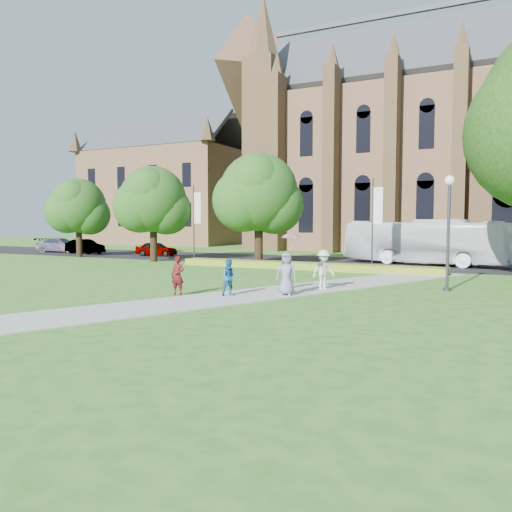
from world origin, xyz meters
The scene contains 22 objects.
ground centered at (0.00, 0.00, 0.00)m, with size 160.00×160.00×0.00m, color #30671E.
road centered at (0.00, 20.00, 0.01)m, with size 160.00×10.00×0.02m, color black.
footpath centered at (0.00, 1.00, 0.02)m, with size 3.20×30.00×0.04m, color #B2B2A8.
flower_hedge centered at (-2.00, 13.20, 0.23)m, with size 18.00×1.40×0.45m, color gold.
cathedral centered at (10.00, 39.73, 12.98)m, with size 52.60×18.25×28.00m.
building_west centered at (-34.00, 42.00, 9.21)m, with size 22.00×14.00×18.30m.
streetlamp centered at (7.50, 6.50, 3.30)m, with size 0.44×0.44×5.24m.
street_tree_0 centered at (-15.00, 14.00, 4.87)m, with size 5.20×5.20×7.50m.
street_tree_1 centered at (-6.00, 14.50, 5.22)m, with size 5.60×5.60×8.05m.
street_tree_2 centered at (-24.00, 15.00, 4.53)m, with size 4.80×4.80×6.95m.
banner_pole_0 centered at (2.11, 15.20, 3.39)m, with size 0.70×0.10×6.00m.
banner_pole_1 centered at (-11.89, 15.20, 3.39)m, with size 0.70×0.10×6.00m.
tour_coach centered at (4.63, 20.22, 1.66)m, with size 2.76×11.81×3.29m, color silver.
car_0 centered at (-18.61, 19.01, 0.67)m, with size 1.53×3.80×1.29m, color gray.
car_1 centered at (-26.74, 18.39, 0.72)m, with size 1.48×4.25×1.40m, color gray.
car_2 centered at (-30.81, 19.06, 0.75)m, with size 2.05×5.03×1.46m, color gray.
pedestrian_0 centered at (-2.65, -0.21, 0.87)m, with size 0.61×0.40×1.67m, color #501212.
pedestrian_1 centered at (-0.53, 0.55, 0.82)m, with size 0.75×0.59×1.55m, color #1A5786.
pedestrian_2 centered at (2.39, 4.15, 0.95)m, with size 1.18×0.68×1.83m, color silver.
pedestrian_3 centered at (0.80, 3.53, 0.82)m, with size 0.91×0.38×1.55m, color black.
pedestrian_4 centered at (1.53, 1.81, 0.95)m, with size 0.89×0.58×1.82m, color gray.
parasol centered at (1.71, 1.91, 2.23)m, with size 0.84×0.84×0.73m, color #D093A6.
Camera 1 is at (9.72, -17.65, 3.18)m, focal length 35.00 mm.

